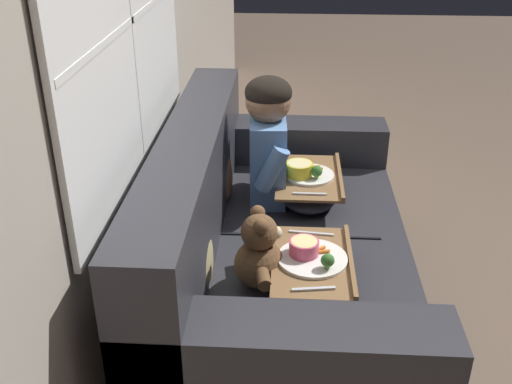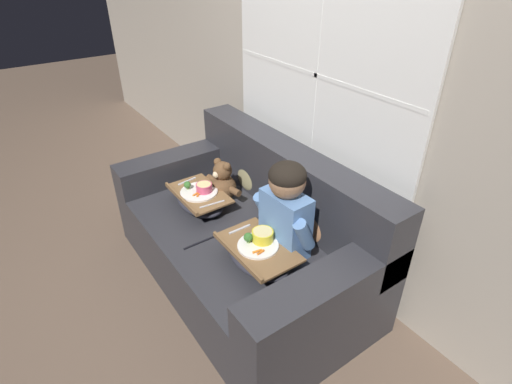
{
  "view_description": "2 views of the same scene",
  "coord_description": "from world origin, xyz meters",
  "px_view_note": "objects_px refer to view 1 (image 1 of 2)",
  "views": [
    {
      "loc": [
        -2.11,
        0.0,
        1.73
      ],
      "look_at": [
        -0.02,
        0.13,
        0.64
      ],
      "focal_mm": 42.0,
      "sensor_mm": 36.0,
      "label": 1
    },
    {
      "loc": [
        1.72,
        -1.08,
        1.96
      ],
      "look_at": [
        0.04,
        0.1,
        0.68
      ],
      "focal_mm": 28.0,
      "sensor_mm": 36.0,
      "label": 2
    }
  ],
  "objects_px": {
    "couch": "(271,259)",
    "throw_pillow_behind_teddy": "(198,246)",
    "child_figure": "(269,134)",
    "teddy_bear": "(261,255)",
    "lap_tray_child": "(309,185)",
    "lap_tray_teddy": "(313,271)",
    "throw_pillow_behind_child": "(220,166)"
  },
  "relations": [
    {
      "from": "couch",
      "to": "lap_tray_teddy",
      "type": "relative_size",
      "value": 3.99
    },
    {
      "from": "couch",
      "to": "teddy_bear",
      "type": "distance_m",
      "value": 0.42
    },
    {
      "from": "lap_tray_child",
      "to": "lap_tray_teddy",
      "type": "xyz_separation_m",
      "value": [
        -0.68,
        -0.0,
        -0.0
      ]
    },
    {
      "from": "throw_pillow_behind_child",
      "to": "couch",
      "type": "bearing_deg",
      "value": -143.73
    },
    {
      "from": "throw_pillow_behind_child",
      "to": "teddy_bear",
      "type": "distance_m",
      "value": 0.72
    },
    {
      "from": "throw_pillow_behind_child",
      "to": "child_figure",
      "type": "height_order",
      "value": "child_figure"
    },
    {
      "from": "throw_pillow_behind_child",
      "to": "lap_tray_teddy",
      "type": "xyz_separation_m",
      "value": [
        -0.68,
        -0.41,
        -0.09
      ]
    },
    {
      "from": "throw_pillow_behind_teddy",
      "to": "couch",
      "type": "bearing_deg",
      "value": -36.27
    },
    {
      "from": "lap_tray_teddy",
      "to": "couch",
      "type": "bearing_deg",
      "value": 24.86
    },
    {
      "from": "throw_pillow_behind_teddy",
      "to": "child_figure",
      "type": "relative_size",
      "value": 0.54
    },
    {
      "from": "lap_tray_child",
      "to": "lap_tray_teddy",
      "type": "relative_size",
      "value": 1.04
    },
    {
      "from": "couch",
      "to": "lap_tray_child",
      "type": "relative_size",
      "value": 3.82
    },
    {
      "from": "lap_tray_child",
      "to": "lap_tray_teddy",
      "type": "height_order",
      "value": "lap_tray_child"
    },
    {
      "from": "throw_pillow_behind_child",
      "to": "teddy_bear",
      "type": "bearing_deg",
      "value": -161.8
    },
    {
      "from": "couch",
      "to": "throw_pillow_behind_child",
      "type": "bearing_deg",
      "value": 36.27
    },
    {
      "from": "throw_pillow_behind_teddy",
      "to": "teddy_bear",
      "type": "height_order",
      "value": "throw_pillow_behind_teddy"
    },
    {
      "from": "couch",
      "to": "throw_pillow_behind_teddy",
      "type": "height_order",
      "value": "couch"
    },
    {
      "from": "lap_tray_teddy",
      "to": "teddy_bear",
      "type": "bearing_deg",
      "value": 89.88
    },
    {
      "from": "throw_pillow_behind_teddy",
      "to": "teddy_bear",
      "type": "xyz_separation_m",
      "value": [
        0.0,
        -0.22,
        -0.03
      ]
    },
    {
      "from": "throw_pillow_behind_teddy",
      "to": "lap_tray_teddy",
      "type": "distance_m",
      "value": 0.42
    },
    {
      "from": "throw_pillow_behind_teddy",
      "to": "lap_tray_child",
      "type": "xyz_separation_m",
      "value": [
        0.68,
        -0.41,
        -0.09
      ]
    },
    {
      "from": "couch",
      "to": "throw_pillow_behind_teddy",
      "type": "distance_m",
      "value": 0.5
    },
    {
      "from": "couch",
      "to": "teddy_bear",
      "type": "relative_size",
      "value": 5.55
    },
    {
      "from": "throw_pillow_behind_teddy",
      "to": "teddy_bear",
      "type": "relative_size",
      "value": 0.96
    },
    {
      "from": "throw_pillow_behind_child",
      "to": "teddy_bear",
      "type": "relative_size",
      "value": 1.05
    },
    {
      "from": "child_figure",
      "to": "throw_pillow_behind_teddy",
      "type": "bearing_deg",
      "value": 162.05
    },
    {
      "from": "couch",
      "to": "throw_pillow_behind_teddy",
      "type": "bearing_deg",
      "value": 143.73
    },
    {
      "from": "child_figure",
      "to": "teddy_bear",
      "type": "distance_m",
      "value": 0.71
    },
    {
      "from": "teddy_bear",
      "to": "lap_tray_child",
      "type": "relative_size",
      "value": 0.69
    },
    {
      "from": "throw_pillow_behind_child",
      "to": "child_figure",
      "type": "relative_size",
      "value": 0.59
    },
    {
      "from": "throw_pillow_behind_teddy",
      "to": "lap_tray_teddy",
      "type": "height_order",
      "value": "throw_pillow_behind_teddy"
    },
    {
      "from": "throw_pillow_behind_teddy",
      "to": "throw_pillow_behind_child",
      "type": "bearing_deg",
      "value": 0.0
    }
  ]
}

